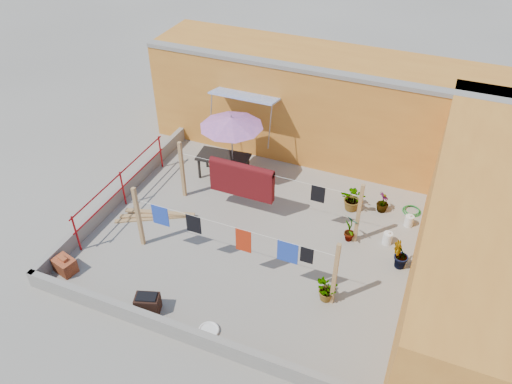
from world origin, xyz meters
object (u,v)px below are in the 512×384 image
white_basin (209,330)px  brazier (148,303)px  water_jug_b (409,221)px  water_jug_a (387,238)px  outdoor_table (223,158)px  brick_stack (65,265)px  green_hose (412,211)px  patio_umbrella (231,122)px  plant_back_a (353,198)px

white_basin → brazier: bearing=180.0°
white_basin → water_jug_b: bearing=56.4°
water_jug_a → water_jug_b: 1.00m
outdoor_table → brick_stack: outdoor_table is taller
brick_stack → green_hose: 9.22m
brazier → patio_umbrella: bearing=93.6°
water_jug_a → green_hose: 1.60m
brick_stack → brazier: size_ratio=0.97×
brick_stack → plant_back_a: plant_back_a is taller
brick_stack → water_jug_b: bearing=33.3°
outdoor_table → white_basin: bearing=-67.9°
brick_stack → brazier: 2.51m
brick_stack → water_jug_b: size_ratio=1.63×
brick_stack → patio_umbrella: bearing=66.5°
white_basin → green_hose: (3.41, 5.76, -0.01)m
brick_stack → water_jug_a: brick_stack is taller
outdoor_table → plant_back_a: size_ratio=2.12×
brick_stack → brazier: (2.50, -0.26, 0.04)m
water_jug_a → green_hose: (0.40, 1.54, -0.13)m
brazier → green_hose: (4.90, 5.76, -0.20)m
water_jug_b → green_hose: (0.00, 0.63, -0.13)m
patio_umbrella → water_jug_b: size_ratio=5.95×
patio_umbrella → brick_stack: 5.72m
outdoor_table → water_jug_a: bearing=-11.9°
patio_umbrella → green_hose: (5.23, 0.50, -1.93)m
outdoor_table → white_basin: (2.15, -5.30, -0.61)m
brick_stack → water_jug_a: bearing=29.5°
brazier → water_jug_b: 7.10m
water_jug_a → water_jug_b: size_ratio=1.05×
water_jug_a → plant_back_a: size_ratio=0.51×
white_basin → plant_back_a: size_ratio=0.60×
brazier → plant_back_a: 6.21m
brazier → green_hose: 7.56m
white_basin → water_jug_a: 5.18m
patio_umbrella → water_jug_a: size_ratio=5.69×
water_jug_b → green_hose: bearing=90.0°
outdoor_table → plant_back_a: bearing=-1.0°
brazier → green_hose: brazier is taller
green_hose → plant_back_a: (-1.57, -0.53, 0.34)m
brick_stack → outdoor_table: bearing=69.9°
water_jug_b → green_hose: water_jug_b is taller
outdoor_table → green_hose: 5.61m
brick_stack → white_basin: size_ratio=1.33×
water_jug_b → plant_back_a: (-1.57, 0.10, 0.22)m
patio_umbrella → brazier: bearing=-86.4°
water_jug_b → plant_back_a: 1.58m
patio_umbrella → water_jug_a: patio_umbrella is taller
green_hose → plant_back_a: plant_back_a is taller
brazier → outdoor_table: bearing=97.0°
water_jug_b → green_hose: 0.64m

